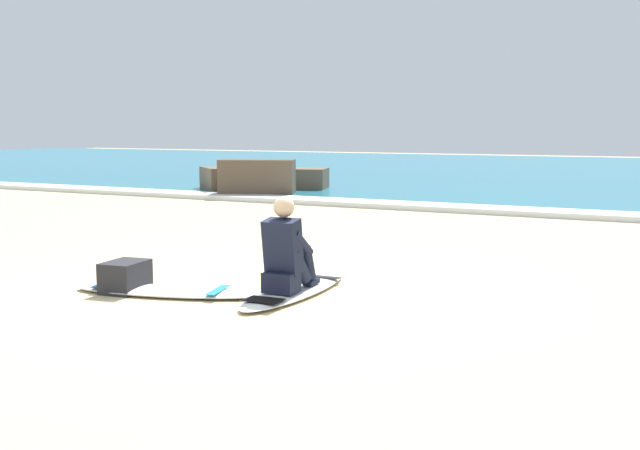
{
  "coord_description": "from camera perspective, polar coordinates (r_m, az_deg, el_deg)",
  "views": [
    {
      "loc": [
        4.35,
        -6.43,
        1.7
      ],
      "look_at": [
        0.33,
        1.4,
        0.55
      ],
      "focal_mm": 42.35,
      "sensor_mm": 36.0,
      "label": 1
    }
  ],
  "objects": [
    {
      "name": "beach_bag",
      "position": [
        8.07,
        -14.5,
        -3.79
      ],
      "size": [
        0.42,
        0.52,
        0.32
      ],
      "primitive_type": "cube",
      "rotation": [
        0.0,
        0.0,
        0.13
      ],
      "color": "#232328",
      "rests_on": "ground"
    },
    {
      "name": "breaking_foam",
      "position": [
        15.55,
        10.76,
        1.24
      ],
      "size": [
        80.0,
        0.9,
        0.11
      ],
      "primitive_type": "cube",
      "color": "white",
      "rests_on": "ground"
    },
    {
      "name": "sea",
      "position": [
        28.91,
        18.5,
        3.78
      ],
      "size": [
        80.0,
        28.0,
        0.1
      ],
      "primitive_type": "cube",
      "color": "teal",
      "rests_on": "ground"
    },
    {
      "name": "surfboard_main",
      "position": [
        7.76,
        -1.87,
        -4.94
      ],
      "size": [
        0.58,
        2.07,
        0.08
      ],
      "color": "white",
      "rests_on": "ground"
    },
    {
      "name": "surfer_seated",
      "position": [
        7.53,
        -2.56,
        -2.23
      ],
      "size": [
        0.39,
        0.72,
        0.95
      ],
      "color": "black",
      "rests_on": "surfboard_main"
    },
    {
      "name": "ground_plane",
      "position": [
        7.95,
        -6.77,
        -4.96
      ],
      "size": [
        80.0,
        80.0,
        0.0
      ],
      "primitive_type": "plane",
      "color": "#CCB584"
    },
    {
      "name": "rock_outcrop_distant",
      "position": [
        19.16,
        -4.75,
        3.4
      ],
      "size": [
        3.28,
        3.16,
        0.91
      ],
      "color": "brown",
      "rests_on": "ground"
    },
    {
      "name": "surfboard_spare_near",
      "position": [
        7.88,
        -11.53,
        -4.9
      ],
      "size": [
        2.06,
        0.99,
        0.08
      ],
      "color": "white",
      "rests_on": "ground"
    }
  ]
}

